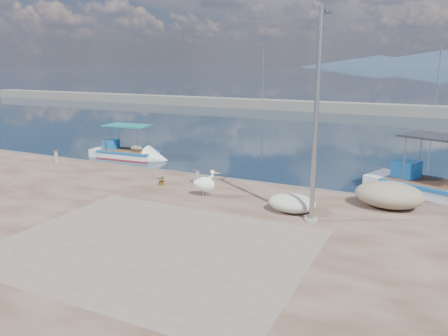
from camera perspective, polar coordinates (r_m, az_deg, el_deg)
ground at (r=16.29m, az=-5.87°, el=-7.29°), size 1400.00×1400.00×0.00m
quay at (r=11.98m, az=-21.62°, el=-14.97°), size 44.00×22.00×0.50m
quay_patch at (r=13.27m, az=-9.06°, el=-10.05°), size 9.00×7.00×0.01m
breakwater at (r=53.77m, az=17.18°, el=7.47°), size 120.00×2.20×7.50m
mountains at (r=662.93m, az=26.15°, el=12.58°), size 370.00×280.00×22.00m
boat_left at (r=27.87m, az=-12.45°, el=1.69°), size 5.11×1.93×2.42m
boat_right at (r=21.32m, az=26.44°, el=-2.92°), size 6.99×4.39×3.20m
pelican at (r=17.63m, az=-2.43°, el=-2.09°), size 1.17×0.78×1.11m
lamp_post at (r=14.59m, az=11.91°, el=5.47°), size 0.44×0.96×7.00m
bollard_near at (r=19.40m, az=-3.49°, el=-1.08°), size 0.23×0.23×0.70m
bollard_far at (r=25.06m, az=-21.07°, el=1.43°), size 0.24×0.24×0.74m
potted_plant at (r=19.52m, az=-8.11°, el=-1.59°), size 0.47×0.44×0.44m
net_pile_c at (r=17.43m, az=20.77°, el=-3.30°), size 2.48×1.77×0.98m
net_pile_d at (r=16.08m, az=8.86°, el=-4.54°), size 1.75×1.31×0.65m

